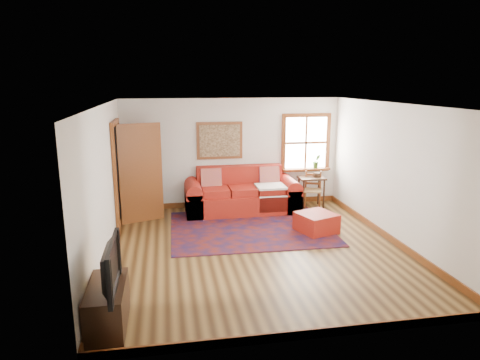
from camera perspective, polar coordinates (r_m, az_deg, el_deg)
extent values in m
plane|color=#3C2510|center=(7.61, 2.30, -9.12)|extent=(5.50, 5.50, 0.00)
cube|color=silver|center=(9.88, -1.01, 3.62)|extent=(5.00, 0.04, 2.50)
cube|color=silver|center=(4.69, 9.61, -7.35)|extent=(5.00, 0.04, 2.50)
cube|color=silver|center=(7.14, -17.63, -0.68)|extent=(0.04, 5.50, 2.50)
cube|color=silver|center=(8.13, 19.88, 0.77)|extent=(0.04, 5.50, 2.50)
cube|color=white|center=(7.05, 2.48, 10.04)|extent=(5.00, 5.50, 0.04)
cube|color=brown|center=(10.13, -0.97, -3.05)|extent=(5.00, 0.03, 0.12)
cube|color=brown|center=(7.49, -16.89, -9.55)|extent=(0.03, 5.50, 0.12)
cube|color=brown|center=(8.44, 19.17, -7.15)|extent=(0.03, 5.50, 0.12)
cube|color=white|center=(10.25, 8.74, 4.94)|extent=(1.00, 0.02, 1.20)
cube|color=brown|center=(10.17, 8.90, 8.53)|extent=(1.18, 0.06, 0.09)
cube|color=brown|center=(10.35, 8.65, 1.39)|extent=(1.18, 0.06, 0.09)
cube|color=brown|center=(10.08, 5.82, 4.89)|extent=(0.09, 0.06, 1.20)
cube|color=brown|center=(10.42, 11.62, 4.96)|extent=(0.09, 0.06, 1.20)
cube|color=brown|center=(10.24, 8.77, 4.93)|extent=(1.00, 0.04, 0.05)
cube|color=brown|center=(10.28, 8.77, 1.45)|extent=(1.15, 0.20, 0.04)
imported|color=#325E20|center=(10.31, 10.16, 2.48)|extent=(0.18, 0.15, 0.33)
cube|color=black|center=(8.73, -16.14, 0.34)|extent=(0.02, 0.90, 2.05)
cube|color=brown|center=(8.25, -16.28, -0.40)|extent=(0.06, 0.09, 2.05)
cube|color=brown|center=(9.21, -15.65, 1.01)|extent=(0.06, 0.09, 2.05)
cube|color=brown|center=(8.57, -16.39, 7.34)|extent=(0.06, 1.08, 0.09)
cube|color=brown|center=(8.98, -13.08, 0.86)|extent=(0.86, 0.35, 2.05)
cube|color=silver|center=(8.96, -13.11, 1.50)|extent=(0.56, 0.22, 1.33)
cube|color=brown|center=(9.77, -2.74, 5.28)|extent=(1.05, 0.04, 0.85)
cube|color=tan|center=(9.74, -2.72, 5.25)|extent=(0.92, 0.03, 0.72)
cube|color=#61170D|center=(8.58, 1.37, -6.42)|extent=(3.17, 2.55, 0.02)
cube|color=#A32015|center=(9.60, 0.27, -2.98)|extent=(2.52, 1.04, 0.44)
cube|color=#A32015|center=(9.84, -0.12, 0.38)|extent=(1.96, 0.28, 0.55)
cube|color=#A32015|center=(9.46, -6.21, -2.95)|extent=(0.35, 1.04, 0.55)
cube|color=#A32015|center=(9.83, 6.50, -2.35)|extent=(0.35, 1.04, 0.55)
cube|color=orange|center=(9.57, -3.87, 0.19)|extent=(0.46, 0.22, 0.48)
cube|color=orange|center=(9.79, 3.91, 0.49)|extent=(0.46, 0.22, 0.48)
cube|color=silver|center=(9.44, 4.10, -0.85)|extent=(0.64, 0.57, 0.04)
cube|color=#A32015|center=(8.46, 10.14, -5.63)|extent=(0.84, 0.84, 0.38)
cube|color=#321D10|center=(10.00, 9.54, 0.26)|extent=(0.59, 0.44, 0.04)
cylinder|color=#321D10|center=(9.84, 8.46, -2.03)|extent=(0.04, 0.04, 0.67)
cylinder|color=#321D10|center=(10.00, 11.12, -1.88)|extent=(0.04, 0.04, 0.67)
cylinder|color=#321D10|center=(10.17, 7.83, -1.51)|extent=(0.04, 0.04, 0.67)
cylinder|color=#321D10|center=(10.33, 10.41, -1.38)|extent=(0.04, 0.04, 0.67)
cube|color=tan|center=(9.96, 9.67, -1.36)|extent=(0.50, 0.49, 0.04)
cylinder|color=brown|center=(9.87, 8.64, -2.79)|extent=(0.04, 0.04, 0.40)
cylinder|color=brown|center=(9.87, 10.58, -2.87)|extent=(0.04, 0.04, 0.40)
cylinder|color=brown|center=(10.12, 8.74, -1.11)|extent=(0.04, 0.04, 0.84)
cylinder|color=brown|center=(10.11, 10.63, -1.18)|extent=(0.04, 0.04, 0.84)
cube|color=brown|center=(10.06, 9.74, 0.13)|extent=(0.32, 0.14, 0.25)
cube|color=#321D10|center=(5.51, -17.26, -15.76)|extent=(0.43, 0.97, 0.53)
imported|color=black|center=(5.17, -17.61, -10.96)|extent=(0.13, 1.00, 0.58)
cylinder|color=silver|center=(5.68, -16.54, -10.82)|extent=(0.12, 0.12, 0.18)
cylinder|color=#FFA53F|center=(5.69, -16.52, -11.10)|extent=(0.07, 0.07, 0.12)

